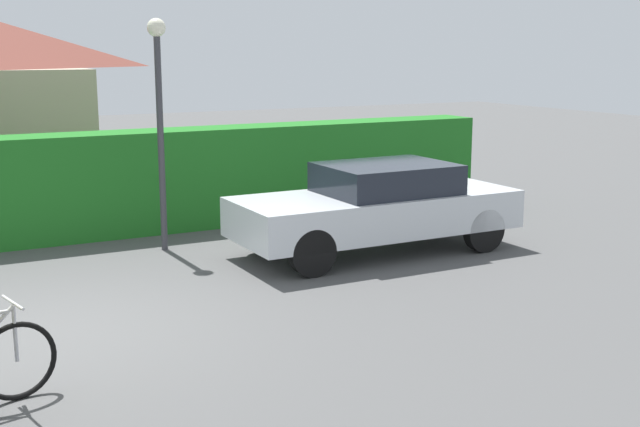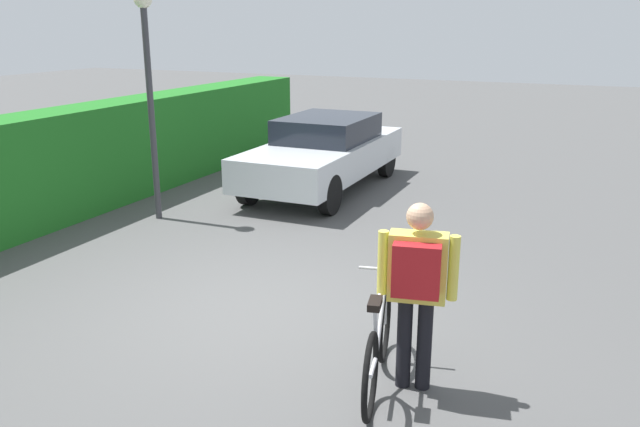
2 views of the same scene
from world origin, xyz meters
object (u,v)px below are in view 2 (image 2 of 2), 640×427
object	(u,v)px
parked_car_near	(324,151)
bicycle	(378,344)
street_lamp	(148,71)
person_rider	(417,280)

from	to	relation	value
parked_car_near	bicycle	distance (m)	7.00
parked_car_near	street_lamp	bearing A→B (deg)	149.59
bicycle	person_rider	size ratio (longest dim) A/B	0.99
person_rider	street_lamp	xyz separation A→B (m)	(3.24, 5.23, 1.33)
parked_car_near	bicycle	xyz separation A→B (m)	(-6.19, -3.25, -0.33)
parked_car_near	person_rider	xyz separation A→B (m)	(-6.11, -3.54, 0.29)
parked_car_near	street_lamp	world-z (taller)	street_lamp
street_lamp	person_rider	bearing A→B (deg)	-121.77
bicycle	person_rider	world-z (taller)	person_rider
parked_car_near	person_rider	size ratio (longest dim) A/B	2.65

